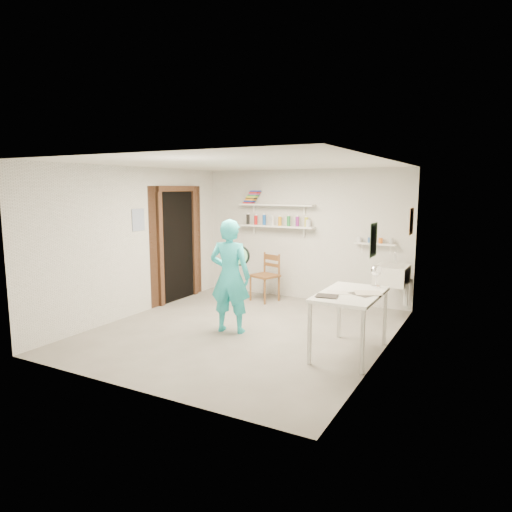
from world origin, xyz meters
The scene contains 27 objects.
floor centered at (0.00, 0.00, -0.01)m, with size 4.00×4.50×0.02m, color slate.
ceiling centered at (0.00, 0.00, 2.41)m, with size 4.00×4.50×0.02m, color silver.
wall_back centered at (0.00, 2.26, 1.20)m, with size 4.00×0.02×2.40m, color silver.
wall_front centered at (0.00, -2.26, 1.20)m, with size 4.00×0.02×2.40m, color silver.
wall_left centered at (-2.01, 0.00, 1.20)m, with size 0.02×4.50×2.40m, color silver.
wall_right centered at (2.01, 0.00, 1.20)m, with size 0.02×4.50×2.40m, color silver.
doorway_recess centered at (-1.99, 1.05, 1.00)m, with size 0.02×0.90×2.00m, color black.
corridor_box centered at (-2.70, 1.05, 1.05)m, with size 1.40×1.50×2.10m, color brown.
door_lintel centered at (-1.97, 1.05, 2.05)m, with size 0.06×1.05×0.10m, color brown.
door_jamb_near centered at (-1.97, 0.55, 1.00)m, with size 0.06×0.10×2.00m, color brown.
door_jamb_far centered at (-1.97, 1.55, 1.00)m, with size 0.06×0.10×2.00m, color brown.
shelf_lower centered at (-0.50, 2.13, 1.35)m, with size 1.50×0.22×0.03m, color white.
shelf_upper centered at (-0.50, 2.13, 1.75)m, with size 1.50×0.22×0.03m, color white.
ledge_shelf centered at (1.35, 2.17, 1.12)m, with size 0.70×0.14×0.03m, color white.
poster_left centered at (-1.99, 0.05, 1.55)m, with size 0.01×0.28×0.36m, color #334C7F.
poster_right_a centered at (1.99, 1.80, 1.55)m, with size 0.01×0.34×0.42m, color #995933.
poster_right_b centered at (1.99, -0.55, 1.50)m, with size 0.01×0.30×0.38m, color #3F724C.
belfast_sink centered at (1.75, 1.70, 0.70)m, with size 0.48×0.60×0.30m, color white.
man centered at (-0.14, -0.12, 0.82)m, with size 0.60×0.39×1.63m, color #29C4CD.
wall_clock centered at (-0.10, 0.09, 1.09)m, with size 0.29×0.29×0.04m, color #F4F5A7.
wooden_chair centered at (-0.53, 1.72, 0.47)m, with size 0.44×0.42×0.94m, color brown.
work_table centered at (1.64, -0.18, 0.39)m, with size 0.71×1.18×0.79m, color white.
desk_lamp centered at (1.83, 0.29, 1.01)m, with size 0.15×0.15×0.15m, color white.
spray_cans centered at (-0.50, 2.13, 1.45)m, with size 1.29×0.06×0.17m.
book_stack centered at (-1.02, 2.13, 1.89)m, with size 0.34×0.14×0.25m.
ledge_pots centered at (1.35, 2.17, 1.18)m, with size 0.48×0.07×0.09m.
papers centered at (1.64, -0.18, 0.79)m, with size 0.30×0.22×0.02m.
Camera 1 is at (3.22, -5.57, 2.07)m, focal length 32.00 mm.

